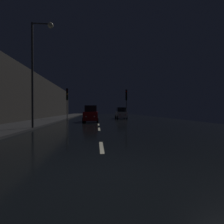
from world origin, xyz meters
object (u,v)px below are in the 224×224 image
car_parked_right_far (121,113)px  streetlamp_overhead (38,60)px  traffic_light_far_right (126,97)px  car_approaching_headlights (91,114)px  traffic_light_far_left (67,97)px

car_parked_right_far → streetlamp_overhead: bearing=151.5°
traffic_light_far_right → car_approaching_headlights: 9.62m
traffic_light_far_left → traffic_light_far_right: traffic_light_far_right is taller
car_approaching_headlights → car_parked_right_far: car_approaching_headlights is taller
traffic_light_far_right → streetlamp_overhead: 18.49m
traffic_light_far_right → car_parked_right_far: bearing=-131.2°
car_approaching_headlights → car_parked_right_far: bearing=147.2°
traffic_light_far_left → car_approaching_headlights: size_ratio=1.20×
streetlamp_overhead → car_parked_right_far: 19.46m
traffic_light_far_left → traffic_light_far_right: size_ratio=0.99×
car_approaching_headlights → car_parked_right_far: size_ratio=1.06×
traffic_light_far_left → streetlamp_overhead: streetlamp_overhead is taller
traffic_light_far_right → car_approaching_headlights: size_ratio=1.21×
traffic_light_far_right → car_approaching_headlights: traffic_light_far_right is taller
traffic_light_far_right → streetlamp_overhead: streetlamp_overhead is taller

